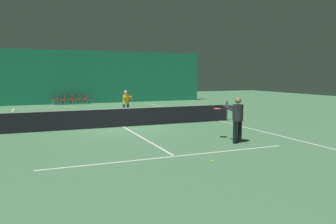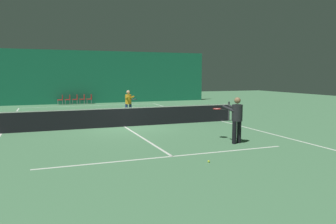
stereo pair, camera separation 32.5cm
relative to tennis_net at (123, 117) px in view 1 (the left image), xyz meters
The scene contains 16 objects.
ground_plane 0.51m from the tennis_net, ahead, with size 60.00×60.00×0.00m, color #4C7F56.
backdrop_curtain 14.56m from the tennis_net, 90.00° to the left, with size 23.00×0.12×4.72m.
court_line_baseline_far 11.91m from the tennis_net, 90.00° to the left, with size 11.00×0.10×0.00m.
court_line_service_far 6.42m from the tennis_net, 90.00° to the left, with size 8.25×0.10×0.00m.
court_line_service_near 6.42m from the tennis_net, 90.00° to the right, with size 8.25×0.10×0.00m.
court_line_sideline_right 5.52m from the tennis_net, ahead, with size 0.10×23.80×0.00m.
court_line_centre 0.51m from the tennis_net, ahead, with size 0.10×12.80×0.00m.
tennis_net is the anchor object (origin of this frame).
player_near 6.16m from the tennis_net, 60.96° to the right, with size 0.76×1.42×1.73m.
player_far 3.77m from the tennis_net, 72.69° to the left, with size 0.49×1.36×1.63m.
courtside_chair_0 14.08m from the tennis_net, 99.35° to the left, with size 0.44×0.44×0.84m.
courtside_chair_1 13.99m from the tennis_net, 96.87° to the left, with size 0.44×0.44×0.84m.
courtside_chair_2 13.93m from the tennis_net, 94.36° to the left, with size 0.44×0.44×0.84m.
courtside_chair_3 13.90m from the tennis_net, 91.83° to the left, with size 0.44×0.44×0.84m.
courtside_chair_4 13.89m from the tennis_net, 89.30° to the left, with size 0.44×0.44×0.84m.
tennis_ball 7.50m from the tennis_net, 84.35° to the right, with size 0.07×0.07×0.07m.
Camera 1 is at (-4.02, -15.64, 2.55)m, focal length 35.00 mm.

